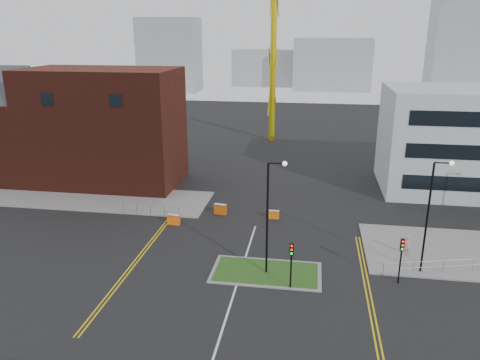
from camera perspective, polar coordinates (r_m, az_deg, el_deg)
name	(u,v)px	position (r m, az deg, el deg)	size (l,w,h in m)	color
ground	(222,332)	(31.13, -2.26, -18.03)	(200.00, 200.00, 0.00)	black
pavement_left	(87,198)	(56.07, -18.16, -2.04)	(28.00, 8.00, 0.12)	slate
island_kerb	(266,272)	(37.56, 3.21, -11.18)	(8.60, 4.60, 0.08)	slate
grass_island	(266,272)	(37.55, 3.21, -11.15)	(8.00, 4.00, 0.12)	#244617
brick_building	(81,128)	(60.82, -18.77, 6.05)	(24.20, 10.07, 14.24)	#431810
streetlamp_island	(270,209)	(35.26, 3.72, -3.54)	(1.46, 0.36, 9.18)	black
streetlamp_right_near	(431,208)	(38.12, 22.31, -3.23)	(1.46, 0.36, 9.18)	black
traffic_light_island	(291,257)	(34.48, 6.28, -9.31)	(0.28, 0.33, 3.65)	black
traffic_light_right	(401,252)	(36.91, 19.08, -8.35)	(0.28, 0.33, 3.65)	black
railing_left	(150,209)	(48.89, -10.87, -3.50)	(6.05, 0.05, 1.10)	gray
centre_line	(227,314)	(32.74, -1.55, -16.01)	(0.15, 30.00, 0.01)	silver
yellow_left_a	(142,252)	(41.67, -11.88, -8.54)	(0.12, 24.00, 0.01)	gold
yellow_left_b	(145,252)	(41.57, -11.49, -8.58)	(0.12, 24.00, 0.01)	gold
yellow_right_a	(366,294)	(35.99, 15.16, -13.30)	(0.12, 20.00, 0.01)	gold
yellow_right_b	(371,295)	(36.02, 15.65, -13.31)	(0.12, 20.00, 0.01)	gold
skyline_a	(170,55)	(151.78, -8.56, 14.84)	(18.00, 12.00, 22.00)	gray
skyline_b	(332,64)	(155.15, 11.13, 13.66)	(24.00, 12.00, 16.00)	gray
skyline_c	(456,46)	(155.02, 24.79, 14.64)	(14.00, 12.00, 28.00)	gray
skyline_d	(277,68)	(165.71, 4.59, 13.47)	(30.00, 12.00, 12.00)	gray
pedestrian	(407,246)	(42.26, 19.74, -7.56)	(0.64, 0.42, 1.76)	pink
barrier_left	(174,219)	(46.47, -8.10, -4.75)	(1.27, 0.58, 1.03)	#FF630E
barrier_mid	(220,209)	(48.57, -2.41, -3.52)	(1.35, 0.68, 1.09)	#C3510A
barrier_right	(274,214)	(47.53, 4.16, -4.19)	(1.06, 0.39, 0.88)	orange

